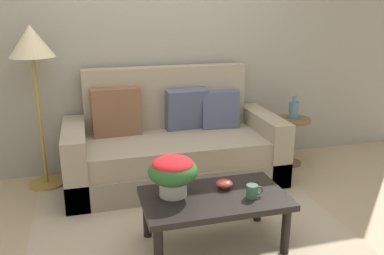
# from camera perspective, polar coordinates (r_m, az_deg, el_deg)

# --- Properties ---
(ground_plane) EXTENTS (14.00, 14.00, 0.00)m
(ground_plane) POSITION_cam_1_polar(r_m,az_deg,el_deg) (3.37, -0.97, -13.26)
(ground_plane) COLOR tan
(wall_back) EXTENTS (6.40, 0.12, 2.91)m
(wall_back) POSITION_cam_1_polar(r_m,az_deg,el_deg) (4.23, -5.70, 13.63)
(wall_back) COLOR gray
(wall_back) RESTS_ON ground
(area_rug) EXTENTS (2.42, 1.91, 0.01)m
(area_rug) POSITION_cam_1_polar(r_m,az_deg,el_deg) (3.35, -0.88, -13.34)
(area_rug) COLOR tan
(area_rug) RESTS_ON ground
(couch) EXTENTS (2.08, 0.92, 1.10)m
(couch) POSITION_cam_1_polar(r_m,az_deg,el_deg) (4.01, -2.72, -2.77)
(couch) COLOR gray
(couch) RESTS_ON ground
(coffee_table) EXTENTS (1.03, 0.59, 0.41)m
(coffee_table) POSITION_cam_1_polar(r_m,az_deg,el_deg) (2.91, 3.20, -10.65)
(coffee_table) COLOR black
(coffee_table) RESTS_ON ground
(side_table) EXTENTS (0.38, 0.38, 0.53)m
(side_table) POSITION_cam_1_polar(r_m,az_deg,el_deg) (4.50, 14.09, -0.74)
(side_table) COLOR brown
(side_table) RESTS_ON ground
(floor_lamp) EXTENTS (0.40, 0.40, 1.54)m
(floor_lamp) POSITION_cam_1_polar(r_m,az_deg,el_deg) (3.90, -21.81, 9.79)
(floor_lamp) COLOR olive
(floor_lamp) RESTS_ON ground
(potted_plant) EXTENTS (0.35, 0.35, 0.29)m
(potted_plant) POSITION_cam_1_polar(r_m,az_deg,el_deg) (2.82, -2.75, -6.28)
(potted_plant) COLOR #B7B2A8
(potted_plant) RESTS_ON coffee_table
(coffee_mug) EXTENTS (0.13, 0.08, 0.09)m
(coffee_mug) POSITION_cam_1_polar(r_m,az_deg,el_deg) (2.87, 8.62, -8.96)
(coffee_mug) COLOR #3D664C
(coffee_mug) RESTS_ON coffee_table
(snack_bowl) EXTENTS (0.12, 0.12, 0.06)m
(snack_bowl) POSITION_cam_1_polar(r_m,az_deg,el_deg) (2.99, 4.64, -7.98)
(snack_bowl) COLOR #B2382D
(snack_bowl) RESTS_ON coffee_table
(table_vase) EXTENTS (0.11, 0.11, 0.24)m
(table_vase) POSITION_cam_1_polar(r_m,az_deg,el_deg) (4.45, 14.32, 2.51)
(table_vase) COLOR slate
(table_vase) RESTS_ON side_table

